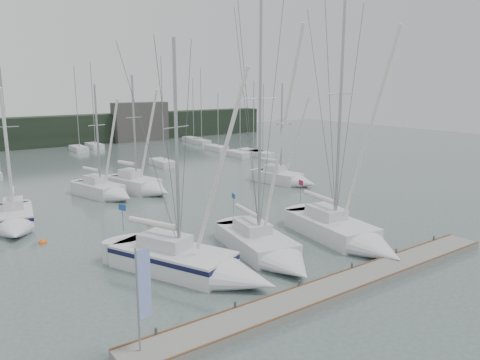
% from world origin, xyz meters
% --- Properties ---
extents(ground, '(160.00, 160.00, 0.00)m').
position_xyz_m(ground, '(0.00, 0.00, 0.00)').
color(ground, '#4C5C59').
rests_on(ground, ground).
extents(dock, '(24.00, 2.00, 0.40)m').
position_xyz_m(dock, '(0.00, -5.00, 0.20)').
color(dock, slate).
rests_on(dock, ground).
extents(far_treeline, '(90.00, 4.00, 5.00)m').
position_xyz_m(far_treeline, '(0.00, 62.00, 2.50)').
color(far_treeline, black).
rests_on(far_treeline, ground).
extents(far_building_right, '(10.00, 3.00, 7.00)m').
position_xyz_m(far_building_right, '(18.00, 60.00, 3.50)').
color(far_building_right, '#403E3B').
rests_on(far_building_right, ground).
extents(mast_forest, '(55.43, 27.50, 14.44)m').
position_xyz_m(mast_forest, '(-4.18, 43.58, 0.48)').
color(mast_forest, silver).
rests_on(mast_forest, ground).
extents(sailboat_near_left, '(6.92, 10.56, 13.93)m').
position_xyz_m(sailboat_near_left, '(-4.99, 0.69, 0.62)').
color(sailboat_near_left, silver).
rests_on(sailboat_near_left, ground).
extents(sailboat_near_center, '(4.62, 9.77, 16.41)m').
position_xyz_m(sailboat_near_center, '(-0.27, 0.29, 0.54)').
color(sailboat_near_center, silver).
rests_on(sailboat_near_center, ground).
extents(sailboat_near_right, '(4.56, 10.66, 16.70)m').
position_xyz_m(sailboat_near_right, '(5.72, -0.71, 0.59)').
color(sailboat_near_right, silver).
rests_on(sailboat_near_right, ground).
extents(sailboat_mid_a, '(3.75, 7.47, 12.43)m').
position_xyz_m(sailboat_mid_a, '(-11.63, 15.88, 0.62)').
color(sailboat_mid_a, silver).
rests_on(sailboat_mid_a, ground).
extents(sailboat_mid_b, '(4.30, 7.71, 11.20)m').
position_xyz_m(sailboat_mid_b, '(-2.70, 21.28, 0.57)').
color(sailboat_mid_b, silver).
rests_on(sailboat_mid_b, ground).
extents(sailboat_mid_c, '(4.59, 7.86, 12.09)m').
position_xyz_m(sailboat_mid_c, '(0.87, 21.14, 0.64)').
color(sailboat_mid_c, silver).
rests_on(sailboat_mid_c, ground).
extents(sailboat_mid_e, '(4.00, 7.65, 11.26)m').
position_xyz_m(sailboat_mid_e, '(14.95, 15.86, 0.55)').
color(sailboat_mid_e, silver).
rests_on(sailboat_mid_e, ground).
extents(buoy_a, '(0.53, 0.53, 0.53)m').
position_xyz_m(buoy_a, '(-3.12, 11.15, 0.00)').
color(buoy_a, '#E75914').
rests_on(buoy_a, ground).
extents(buoy_c, '(0.57, 0.57, 0.57)m').
position_xyz_m(buoy_c, '(-10.75, 11.66, 0.00)').
color(buoy_c, '#E75914').
rests_on(buoy_c, ground).
extents(dock_banner, '(0.64, 0.13, 4.19)m').
position_xyz_m(dock_banner, '(-10.83, -4.75, 2.87)').
color(dock_banner, '#929499').
rests_on(dock_banner, dock).
extents(seagull, '(1.07, 0.47, 0.21)m').
position_xyz_m(seagull, '(2.76, 2.84, 7.94)').
color(seagull, silver).
rests_on(seagull, ground).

